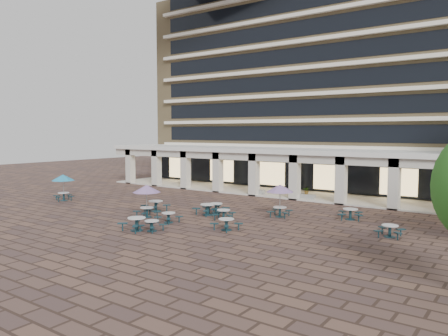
% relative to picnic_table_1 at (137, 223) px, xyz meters
% --- Properties ---
extents(ground, '(120.00, 120.00, 0.00)m').
position_rel_picnic_table_1_xyz_m(ground, '(0.21, 4.20, -0.49)').
color(ground, brown).
rests_on(ground, ground).
extents(apartment_building, '(40.00, 15.50, 25.20)m').
position_rel_picnic_table_1_xyz_m(apartment_building, '(0.21, 29.66, 12.11)').
color(apartment_building, '#9F865A').
rests_on(apartment_building, ground).
extents(retail_arcade, '(42.00, 6.60, 4.40)m').
position_rel_picnic_table_1_xyz_m(retail_arcade, '(0.21, 18.99, 2.51)').
color(retail_arcade, white).
rests_on(retail_arcade, ground).
extents(picnic_table_1, '(1.89, 1.89, 0.81)m').
position_rel_picnic_table_1_xyz_m(picnic_table_1, '(0.00, 0.00, 0.00)').
color(picnic_table_1, '#13323B').
rests_on(picnic_table_1, ground).
extents(picnic_table_2, '(1.50, 1.50, 0.65)m').
position_rel_picnic_table_1_xyz_m(picnic_table_2, '(0.85, 0.44, -0.10)').
color(picnic_table_2, '#13323B').
rests_on(picnic_table_2, ground).
extents(picnic_table_3, '(1.79, 1.79, 0.72)m').
position_rel_picnic_table_1_xyz_m(picnic_table_3, '(4.37, 3.28, -0.06)').
color(picnic_table_3, '#13323B').
rests_on(picnic_table_3, ground).
extents(picnic_table_4, '(1.97, 1.97, 2.28)m').
position_rel_picnic_table_1_xyz_m(picnic_table_4, '(-13.79, 4.33, 1.45)').
color(picnic_table_4, '#13323B').
rests_on(picnic_table_4, ground).
extents(picnic_table_5, '(1.54, 1.54, 0.67)m').
position_rel_picnic_table_1_xyz_m(picnic_table_5, '(-0.02, 2.85, -0.08)').
color(picnic_table_5, '#13323B').
rests_on(picnic_table_5, ground).
extents(picnic_table_6, '(1.97, 1.97, 2.27)m').
position_rel_picnic_table_1_xyz_m(picnic_table_6, '(-2.53, 3.33, 1.44)').
color(picnic_table_6, '#13323B').
rests_on(picnic_table_6, ground).
extents(picnic_table_7, '(1.66, 1.66, 0.70)m').
position_rel_picnic_table_1_xyz_m(picnic_table_7, '(12.95, 7.30, -0.07)').
color(picnic_table_7, '#13323B').
rests_on(picnic_table_7, ground).
extents(picnic_table_8, '(1.89, 1.89, 0.80)m').
position_rel_picnic_table_1_xyz_m(picnic_table_8, '(-3.65, 5.34, -0.01)').
color(picnic_table_8, '#13323B').
rests_on(picnic_table_8, ground).
extents(picnic_table_9, '(2.09, 2.09, 0.80)m').
position_rel_picnic_table_1_xyz_m(picnic_table_9, '(0.45, 6.46, -0.01)').
color(picnic_table_9, '#13323B').
rests_on(picnic_table_9, ground).
extents(picnic_table_10, '(1.85, 1.85, 0.68)m').
position_rel_picnic_table_1_xyz_m(picnic_table_10, '(2.33, 5.82, -0.08)').
color(picnic_table_10, '#13323B').
rests_on(picnic_table_10, ground).
extents(picnic_table_11, '(1.98, 1.98, 2.29)m').
position_rel_picnic_table_1_xyz_m(picnic_table_11, '(5.00, 8.90, 1.46)').
color(picnic_table_11, '#13323B').
rests_on(picnic_table_11, ground).
extents(picnic_table_12, '(2.00, 2.00, 0.74)m').
position_rel_picnic_table_1_xyz_m(picnic_table_12, '(0.50, 7.38, -0.05)').
color(picnic_table_12, '#13323B').
rests_on(picnic_table_12, ground).
extents(picnic_table_13, '(2.00, 2.00, 0.75)m').
position_rel_picnic_table_1_xyz_m(picnic_table_13, '(9.40, 10.85, -0.04)').
color(picnic_table_13, '#13323B').
rests_on(picnic_table_13, ground).
extents(planter_left, '(1.50, 0.74, 1.27)m').
position_rel_picnic_table_1_xyz_m(planter_left, '(-1.88, 17.10, 0.03)').
color(planter_left, gray).
rests_on(planter_left, ground).
extents(planter_right, '(1.50, 0.63, 1.16)m').
position_rel_picnic_table_1_xyz_m(planter_right, '(3.25, 17.10, -0.06)').
color(planter_right, gray).
rests_on(planter_right, ground).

